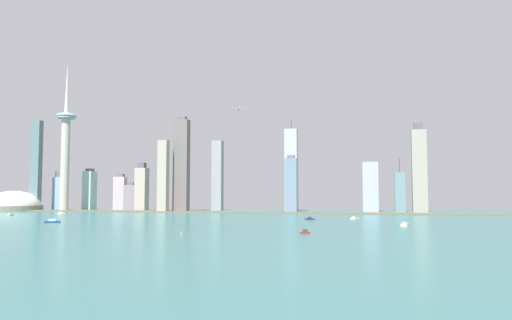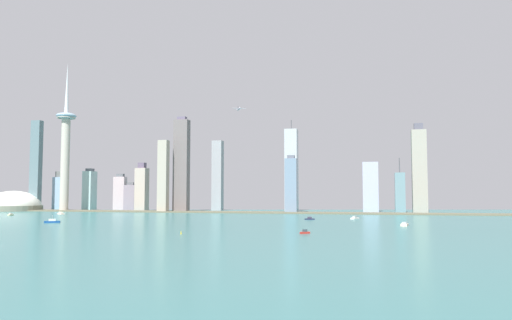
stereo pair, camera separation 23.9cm
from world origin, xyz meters
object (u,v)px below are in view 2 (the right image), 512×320
(channel_buoy_0, at_px, (181,232))
(boat_4, at_px, (52,221))
(skyscraper_7, at_px, (142,188))
(airplane, at_px, (239,109))
(skyscraper_2, at_px, (419,170))
(boat_2, at_px, (355,218))
(skyscraper_4, at_px, (89,190))
(skyscraper_12, at_px, (36,165))
(skyscraper_13, at_px, (371,187))
(boat_1, at_px, (11,215))
(skyscraper_8, at_px, (291,170))
(skyscraper_1, at_px, (163,176))
(skyscraper_9, at_px, (59,192))
(skyscraper_0, at_px, (291,185))
(boat_3, at_px, (61,213))
(boat_6, at_px, (310,219))
(skyscraper_11, at_px, (120,193))
(observation_tower, at_px, (66,144))
(boat_5, at_px, (404,224))
(skyscraper_3, at_px, (218,175))
(boat_0, at_px, (305,232))
(skyscraper_6, at_px, (181,165))
(skyscraper_10, at_px, (131,197))
(stadium_dome, at_px, (13,206))
(skyscraper_5, at_px, (400,193))

(channel_buoy_0, bearing_deg, boat_4, 151.36)
(skyscraper_7, height_order, airplane, airplane)
(skyscraper_2, distance_m, boat_2, 261.84)
(skyscraper_4, distance_m, channel_buoy_0, 643.87)
(skyscraper_12, height_order, skyscraper_13, skyscraper_12)
(boat_1, bearing_deg, skyscraper_8, 121.79)
(skyscraper_1, height_order, skyscraper_9, skyscraper_1)
(skyscraper_0, height_order, boat_3, skyscraper_0)
(boat_6, xyz_separation_m, airplane, (-154.51, 220.97, 185.49))
(skyscraper_1, distance_m, skyscraper_11, 179.03)
(observation_tower, relative_size, boat_5, 16.12)
(skyscraper_0, xyz_separation_m, skyscraper_11, (-368.64, 83.82, -12.89))
(skyscraper_1, xyz_separation_m, boat_3, (-120.38, -120.70, -62.54))
(skyscraper_3, height_order, skyscraper_11, skyscraper_3)
(skyscraper_9, height_order, skyscraper_13, skyscraper_13)
(channel_buoy_0, bearing_deg, skyscraper_12, 137.35)
(boat_0, bearing_deg, skyscraper_11, -88.76)
(skyscraper_2, bearing_deg, channel_buoy_0, -114.98)
(skyscraper_3, bearing_deg, skyscraper_2, -5.33)
(skyscraper_3, height_order, skyscraper_12, skyscraper_12)
(skyscraper_8, distance_m, skyscraper_12, 500.39)
(boat_0, bearing_deg, boat_2, -137.97)
(skyscraper_7, xyz_separation_m, skyscraper_8, (282.22, 55.74, 35.05))
(boat_0, bearing_deg, airplane, -108.33)
(skyscraper_0, distance_m, skyscraper_6, 207.67)
(skyscraper_10, distance_m, boat_3, 214.78)
(boat_1, bearing_deg, skyscraper_2, 107.31)
(stadium_dome, relative_size, skyscraper_8, 0.61)
(skyscraper_4, relative_size, skyscraper_5, 0.88)
(skyscraper_7, xyz_separation_m, boat_0, (375.19, -454.72, -41.67))
(stadium_dome, bearing_deg, skyscraper_5, 5.47)
(boat_4, bearing_deg, skyscraper_4, 88.65)
(skyscraper_6, distance_m, boat_0, 520.21)
(skyscraper_3, bearing_deg, boat_5, -50.21)
(skyscraper_13, distance_m, airplane, 276.30)
(skyscraper_7, xyz_separation_m, skyscraper_9, (-189.04, 12.34, -7.41))
(skyscraper_11, bearing_deg, boat_3, -84.60)
(skyscraper_3, relative_size, boat_1, 12.71)
(stadium_dome, distance_m, boat_2, 669.76)
(skyscraper_11, height_order, boat_2, skyscraper_11)
(skyscraper_12, bearing_deg, channel_buoy_0, -42.65)
(boat_2, bearing_deg, skyscraper_0, -126.86)
(boat_3, xyz_separation_m, boat_4, (127.90, -196.51, 0.05))
(skyscraper_12, height_order, airplane, airplane)
(observation_tower, xyz_separation_m, skyscraper_6, (225.80, 23.51, -41.29))
(skyscraper_7, relative_size, boat_1, 8.54)
(skyscraper_6, relative_size, skyscraper_11, 2.37)
(skyscraper_13, bearing_deg, skyscraper_9, -177.61)
(skyscraper_4, xyz_separation_m, skyscraper_6, (216.65, -46.33, 45.26))
(skyscraper_0, distance_m, skyscraper_9, 487.30)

